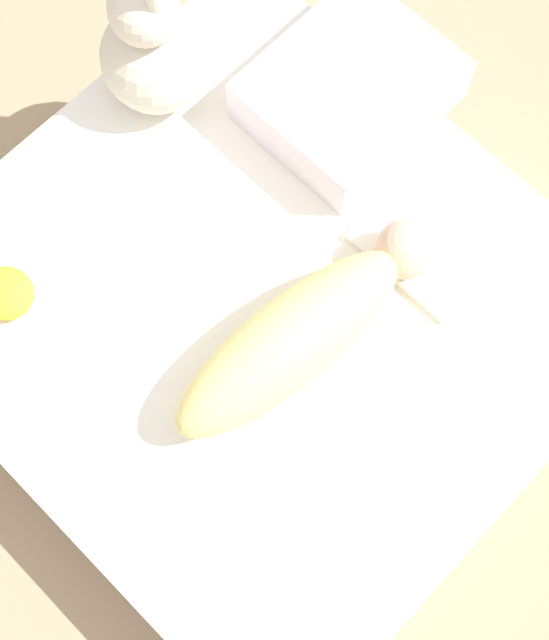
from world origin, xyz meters
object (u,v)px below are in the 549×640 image
(swaddled_baby, at_px, (302,333))
(bunny_plush, at_px, (153,49))
(turtle_plush, at_px, (2,289))
(pillow, at_px, (349,91))

(swaddled_baby, height_order, bunny_plush, bunny_plush)
(turtle_plush, bearing_deg, pillow, -104.17)
(swaddled_baby, bearing_deg, turtle_plush, 129.81)
(pillow, height_order, turtle_plush, pillow)
(pillow, distance_m, bunny_plush, 0.39)
(bunny_plush, bearing_deg, turtle_plush, 102.33)
(bunny_plush, relative_size, turtle_plush, 2.56)
(swaddled_baby, height_order, turtle_plush, swaddled_baby)
(bunny_plush, bearing_deg, pillow, -142.03)
(pillow, xyz_separation_m, turtle_plush, (0.19, 0.75, -0.03))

